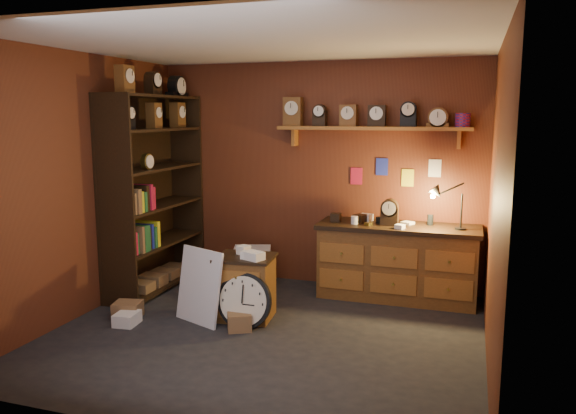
# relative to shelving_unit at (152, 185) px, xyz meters

# --- Properties ---
(floor) EXTENTS (4.00, 4.00, 0.00)m
(floor) POSITION_rel_shelving_unit_xyz_m (1.79, -0.98, -1.25)
(floor) COLOR black
(floor) RESTS_ON ground
(room_shell) EXTENTS (4.02, 3.62, 2.71)m
(room_shell) POSITION_rel_shelving_unit_xyz_m (1.84, -0.87, 0.47)
(room_shell) COLOR #612B16
(room_shell) RESTS_ON ground
(shelving_unit) EXTENTS (0.47, 1.60, 2.58)m
(shelving_unit) POSITION_rel_shelving_unit_xyz_m (0.00, 0.00, 0.00)
(shelving_unit) COLOR black
(shelving_unit) RESTS_ON ground
(workbench) EXTENTS (1.80, 0.66, 1.36)m
(workbench) POSITION_rel_shelving_unit_xyz_m (2.84, 0.49, -0.78)
(workbench) COLOR brown
(workbench) RESTS_ON ground
(low_cabinet) EXTENTS (0.62, 0.54, 0.75)m
(low_cabinet) POSITION_rel_shelving_unit_xyz_m (1.45, -0.64, -0.89)
(low_cabinet) COLOR brown
(low_cabinet) RESTS_ON ground
(big_round_clock) EXTENTS (0.56, 0.18, 0.56)m
(big_round_clock) POSITION_rel_shelving_unit_xyz_m (1.54, -0.89, -0.98)
(big_round_clock) COLOR black
(big_round_clock) RESTS_ON ground
(white_panel) EXTENTS (0.59, 0.36, 0.76)m
(white_panel) POSITION_rel_shelving_unit_xyz_m (1.05, -0.88, -1.25)
(white_panel) COLOR silver
(white_panel) RESTS_ON ground
(mini_fridge) EXTENTS (0.56, 0.58, 0.46)m
(mini_fridge) POSITION_rel_shelving_unit_xyz_m (1.10, 0.41, -1.02)
(mini_fridge) COLOR silver
(mini_fridge) RESTS_ON ground
(floor_box_a) EXTENTS (0.31, 0.28, 0.17)m
(floor_box_a) POSITION_rel_shelving_unit_xyz_m (0.29, -1.01, -1.17)
(floor_box_a) COLOR brown
(floor_box_a) RESTS_ON ground
(floor_box_b) EXTENTS (0.23, 0.27, 0.12)m
(floor_box_b) POSITION_rel_shelving_unit_xyz_m (0.40, -1.18, -1.19)
(floor_box_b) COLOR white
(floor_box_b) RESTS_ON ground
(floor_box_c) EXTENTS (0.29, 0.27, 0.17)m
(floor_box_c) POSITION_rel_shelving_unit_xyz_m (1.52, -0.97, -1.17)
(floor_box_c) COLOR brown
(floor_box_c) RESTS_ON ground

